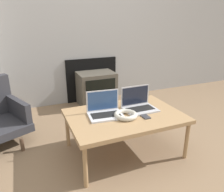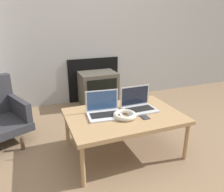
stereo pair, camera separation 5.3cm
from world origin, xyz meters
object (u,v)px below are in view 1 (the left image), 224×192
Objects in this scene: laptop_right at (138,104)px; phone at (144,116)px; headphones at (126,115)px; laptop_left at (105,110)px; tv at (96,89)px.

laptop_right reaches higher than phone.
headphones reaches higher than phone.
laptop_right is 0.18m from phone.
laptop_left is 0.20m from headphones.
tv is at bearing 90.11° from laptop_right.
phone is (0.16, -0.05, -0.02)m from headphones.
phone is at bearing -22.30° from laptop_left.
laptop_right is 1.46× the size of headphones.
headphones is at bearing 163.42° from phone.
laptop_left is 1.56× the size of headphones.
tv is (-0.01, 1.21, -0.20)m from laptop_right.
laptop_right is at bearing 78.98° from phone.
headphones is (0.15, -0.12, -0.02)m from laptop_left.
headphones is at bearing -148.81° from laptop_right.
laptop_left is 2.48× the size of phone.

